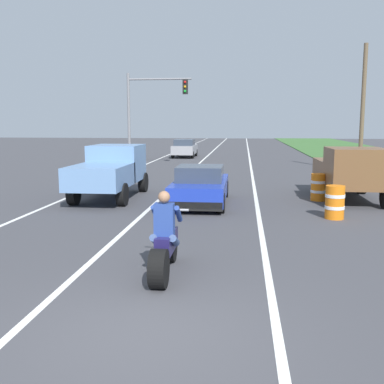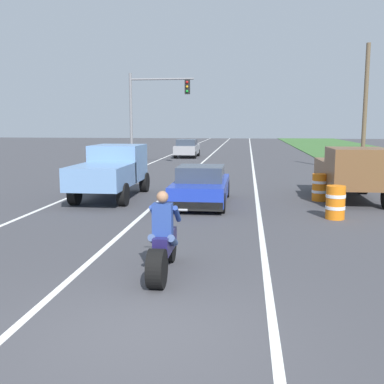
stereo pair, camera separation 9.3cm
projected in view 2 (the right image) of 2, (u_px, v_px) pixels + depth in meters
The scene contains 13 objects.
ground_plane at pixel (142, 333), 6.29m from camera, with size 160.00×160.00×0.00m, color #424247.
lane_stripe_left_solid at pixel (129, 172), 26.56m from camera, with size 0.14×120.00×0.01m, color white.
lane_stripe_right_solid at pixel (254, 174), 25.71m from camera, with size 0.14×120.00×0.01m, color white.
lane_stripe_centre_dashed at pixel (190, 173), 26.14m from camera, with size 0.14×120.00×0.01m, color white.
motorcycle_with_rider at pixel (163, 246), 8.50m from camera, with size 0.70×2.21×1.62m.
sports_car_blue at pixel (201, 186), 16.14m from camera, with size 1.84×4.30×1.37m.
pickup_truck_left_lane_light_blue at pixel (112, 169), 17.41m from camera, with size 2.02×4.80×1.98m.
pickup_truck_right_shoulder_brown at pixel (351, 170), 16.96m from camera, with size 2.02×4.80×1.98m.
traffic_light_mast_near at pixel (150, 105), 29.48m from camera, with size 4.18×0.34×6.00m.
utility_pole_roadside at pixel (365, 109), 26.05m from camera, with size 0.24×0.24×7.26m, color brown.
construction_barrel_nearest at pixel (335, 202), 13.67m from camera, with size 0.58×0.58×1.00m.
construction_barrel_mid at pixel (320, 187), 16.88m from camera, with size 0.58×0.58×1.00m.
distant_car_far_ahead at pixel (187, 148), 38.24m from camera, with size 1.80×4.00×1.50m.
Camera 2 is at (1.39, -5.81, 2.85)m, focal length 42.96 mm.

